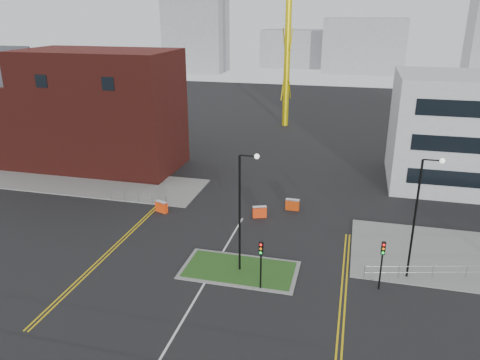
{
  "coord_description": "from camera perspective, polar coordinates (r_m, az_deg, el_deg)",
  "views": [
    {
      "loc": [
        9.45,
        -21.51,
        18.33
      ],
      "look_at": [
        0.56,
        13.82,
        5.0
      ],
      "focal_mm": 35.0,
      "sensor_mm": 36.0,
      "label": 1
    }
  ],
  "objects": [
    {
      "name": "yellow_left_b",
      "position": [
        40.72,
        -14.21,
        -7.32
      ],
      "size": [
        0.12,
        24.0,
        0.01
      ],
      "primitive_type": "cube",
      "color": "gold",
      "rests_on": "ground"
    },
    {
      "name": "yellow_left_a",
      "position": [
        40.85,
        -14.59,
        -7.26
      ],
      "size": [
        0.12,
        24.0,
        0.01
      ],
      "primitive_type": "cube",
      "color": "gold",
      "rests_on": "ground"
    },
    {
      "name": "streetlamp_island",
      "position": [
        33.01,
        0.32,
        -2.94
      ],
      "size": [
        1.46,
        0.36,
        9.18
      ],
      "color": "black",
      "rests_on": "ground"
    },
    {
      "name": "grass_island",
      "position": [
        35.5,
        -0.04,
        -10.88
      ],
      "size": [
        8.0,
        4.0,
        0.12
      ],
      "primitive_type": "cube",
      "color": "#1D4918",
      "rests_on": "ground"
    },
    {
      "name": "traffic_light_right",
      "position": [
        33.54,
        16.96,
        -8.9
      ],
      "size": [
        0.28,
        0.33,
        3.65
      ],
      "color": "black",
      "rests_on": "ground"
    },
    {
      "name": "brick_building",
      "position": [
        60.28,
        -18.93,
        8.04
      ],
      "size": [
        24.2,
        10.07,
        14.24
      ],
      "color": "#4E1813",
      "rests_on": "ground"
    },
    {
      "name": "barrier_mid",
      "position": [
        43.74,
        2.4,
        -3.85
      ],
      "size": [
        1.36,
        0.88,
        1.09
      ],
      "color": "#FF3B0E",
      "rests_on": "ground"
    },
    {
      "name": "traffic_light_island",
      "position": [
        32.15,
        2.57,
        -9.28
      ],
      "size": [
        0.28,
        0.33,
        3.65
      ],
      "color": "black",
      "rests_on": "ground"
    },
    {
      "name": "barrier_left",
      "position": [
        45.46,
        -9.56,
        -3.18
      ],
      "size": [
        1.35,
        0.88,
        1.08
      ],
      "color": "#FF400E",
      "rests_on": "ground"
    },
    {
      "name": "centre_line",
      "position": [
        31.27,
        -6.55,
        -15.93
      ],
      "size": [
        0.15,
        30.0,
        0.01
      ],
      "primitive_type": "cube",
      "color": "silver",
      "rests_on": "ground"
    },
    {
      "name": "ground",
      "position": [
        29.8,
        -7.95,
        -18.09
      ],
      "size": [
        200.0,
        200.0,
        0.0
      ],
      "primitive_type": "plane",
      "color": "black",
      "rests_on": "ground"
    },
    {
      "name": "skyline_d",
      "position": [
        162.92,
        8.23,
        15.56
      ],
      "size": [
        30.0,
        12.0,
        12.0
      ],
      "primitive_type": "cube",
      "color": "gray",
      "rests_on": "ground"
    },
    {
      "name": "yellow_right_a",
      "position": [
        33.05,
        12.17,
        -14.09
      ],
      "size": [
        0.12,
        20.0,
        0.01
      ],
      "primitive_type": "cube",
      "color": "gold",
      "rests_on": "ground"
    },
    {
      "name": "island_kerb",
      "position": [
        35.51,
        -0.04,
        -10.91
      ],
      "size": [
        8.6,
        4.6,
        0.08
      ],
      "primitive_type": "cube",
      "color": "slate",
      "rests_on": "ground"
    },
    {
      "name": "streetlamp_right_near",
      "position": [
        34.39,
        21.02,
        -3.38
      ],
      "size": [
        1.46,
        0.36,
        9.18
      ],
      "color": "black",
      "rests_on": "ground"
    },
    {
      "name": "skyline_a",
      "position": [
        150.08,
        -5.38,
        17.21
      ],
      "size": [
        18.0,
        12.0,
        22.0
      ],
      "primitive_type": "cube",
      "color": "gray",
      "rests_on": "ground"
    },
    {
      "name": "railing_left",
      "position": [
        47.84,
        -12.31,
        -1.96
      ],
      "size": [
        6.05,
        0.05,
        1.1
      ],
      "color": "gray",
      "rests_on": "ground"
    },
    {
      "name": "barrier_right",
      "position": [
        45.57,
        6.42,
        -2.94
      ],
      "size": [
        1.32,
        0.47,
        1.1
      ],
      "color": "#CA3C0B",
      "rests_on": "ground"
    },
    {
      "name": "pavement_left",
      "position": [
        55.63,
        -18.82,
        -0.2
      ],
      "size": [
        28.0,
        8.0,
        0.12
      ],
      "primitive_type": "cube",
      "color": "slate",
      "rests_on": "ground"
    },
    {
      "name": "skyline_b",
      "position": [
        151.86,
        14.84,
        15.56
      ],
      "size": [
        24.0,
        12.0,
        16.0
      ],
      "primitive_type": "cube",
      "color": "gray",
      "rests_on": "ground"
    },
    {
      "name": "yellow_right_b",
      "position": [
        33.06,
        12.71,
        -14.13
      ],
      "size": [
        0.12,
        20.0,
        0.01
      ],
      "primitive_type": "cube",
      "color": "gold",
      "rests_on": "ground"
    }
  ]
}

